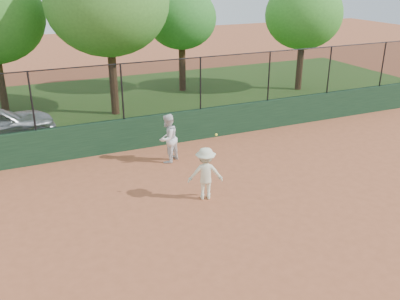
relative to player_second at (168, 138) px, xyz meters
name	(u,v)px	position (x,y,z in m)	size (l,w,h in m)	color
ground	(206,227)	(-0.57, -4.39, -0.85)	(80.00, 80.00, 0.00)	#AF5A38
back_wall	(138,133)	(-0.57, 1.61, -0.25)	(26.00, 0.20, 1.20)	#193820
grass_strip	(104,106)	(-0.57, 7.61, -0.84)	(36.00, 12.00, 0.01)	#274B17
player_second	(168,138)	(0.00, 0.00, 0.00)	(0.82, 0.64, 1.70)	white
player_main	(206,174)	(0.07, -2.95, -0.06)	(1.14, 0.87, 2.01)	beige
fence_assembly	(135,89)	(-0.60, 1.61, 1.39)	(26.00, 0.06, 2.00)	black
tree_2	(108,2)	(-0.33, 6.15, 4.04)	(5.26, 4.78, 7.17)	#442B18
tree_3	(182,19)	(4.07, 8.87, 2.95)	(3.69, 3.36, 5.41)	#3D2514
tree_4	(304,15)	(10.00, 6.50, 3.12)	(4.14, 3.77, 5.77)	#422917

